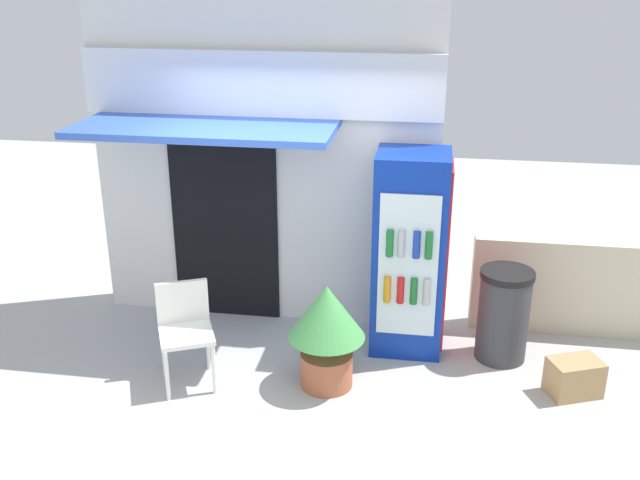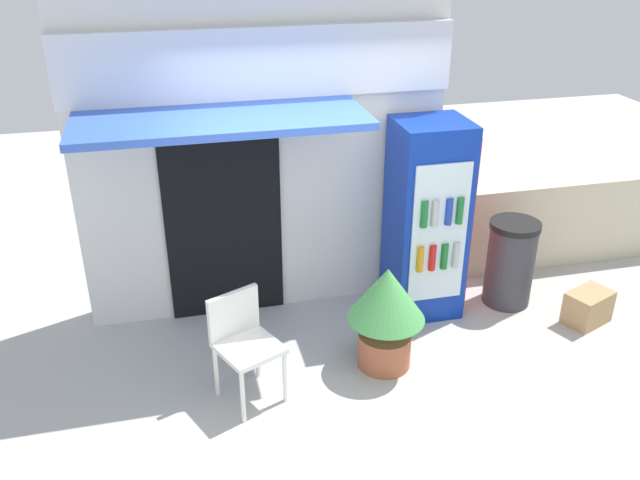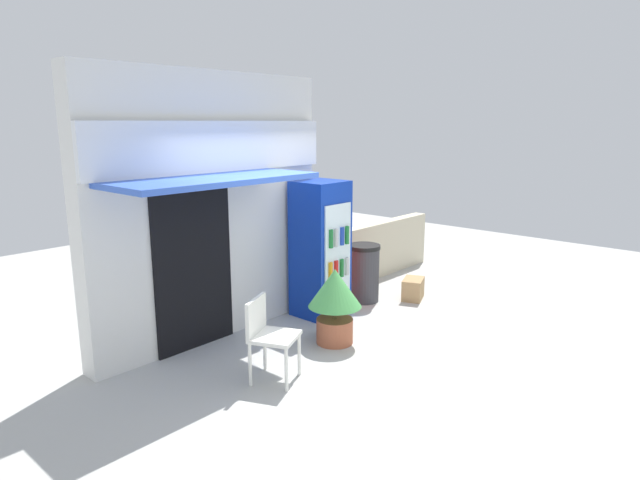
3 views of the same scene
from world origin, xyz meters
name	(u,v)px [view 3 (image 3 of 3)]	position (x,y,z in m)	size (l,w,h in m)	color
ground	(339,358)	(0.00, 0.00, 0.00)	(16.00, 16.00, 0.00)	#B2B2AD
storefront_building	(211,206)	(-0.49, 1.59, 1.63)	(3.29, 1.23, 3.19)	silver
drink_cooler	(321,249)	(0.95, 1.11, 0.92)	(0.65, 0.66, 1.85)	#0C2D9E
plastic_chair	(267,332)	(-0.87, 0.23, 0.52)	(0.58, 0.58, 0.87)	white
potted_plant_near_shop	(335,298)	(0.31, 0.32, 0.56)	(0.64, 0.64, 0.92)	#AD5B3D
trash_bin	(364,273)	(1.80, 1.01, 0.43)	(0.47, 0.47, 0.85)	#38383D
stone_boundary_wall	(376,250)	(2.95, 1.64, 0.47)	(2.83, 0.21, 0.93)	beige
cardboard_box	(413,289)	(2.35, 0.50, 0.16)	(0.42, 0.28, 0.31)	tan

